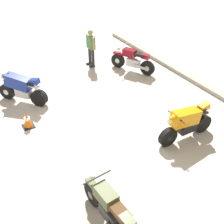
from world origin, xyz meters
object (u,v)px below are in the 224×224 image
(person_in_green_shirt, at_px, (91,46))
(traffic_cone, at_px, (27,120))
(motorcycle_orange_sportbike, at_px, (186,122))
(motorcycle_blue_sportbike, at_px, (21,87))
(motorcycle_maroon_cruiser, at_px, (133,60))
(motorcycle_olive_vintage, at_px, (110,210))

(person_in_green_shirt, height_order, traffic_cone, person_in_green_shirt)
(motorcycle_orange_sportbike, bearing_deg, motorcycle_blue_sportbike, -50.65)
(motorcycle_blue_sportbike, distance_m, person_in_green_shirt, 3.84)
(person_in_green_shirt, bearing_deg, motorcycle_orange_sportbike, 92.15)
(motorcycle_maroon_cruiser, height_order, traffic_cone, motorcycle_maroon_cruiser)
(motorcycle_maroon_cruiser, distance_m, traffic_cone, 5.36)
(motorcycle_blue_sportbike, relative_size, motorcycle_orange_sportbike, 0.83)
(motorcycle_maroon_cruiser, relative_size, motorcycle_orange_sportbike, 0.98)
(motorcycle_maroon_cruiser, bearing_deg, motorcycle_orange_sportbike, 138.10)
(motorcycle_blue_sportbike, xyz_separation_m, person_in_green_shirt, (-1.43, 3.54, 0.34))
(motorcycle_olive_vintage, distance_m, motorcycle_orange_sportbike, 3.70)
(traffic_cone, bearing_deg, motorcycle_maroon_cruiser, 107.03)
(person_in_green_shirt, relative_size, traffic_cone, 3.10)
(motorcycle_olive_vintage, relative_size, traffic_cone, 3.69)
(motorcycle_orange_sportbike, xyz_separation_m, traffic_cone, (-2.99, -3.96, -0.33))
(motorcycle_orange_sportbike, distance_m, traffic_cone, 4.97)
(motorcycle_olive_vintage, xyz_separation_m, traffic_cone, (-4.37, -0.52, -0.23))
(motorcycle_blue_sportbike, height_order, person_in_green_shirt, person_in_green_shirt)
(motorcycle_blue_sportbike, bearing_deg, motorcycle_olive_vintage, 142.11)
(motorcycle_maroon_cruiser, height_order, person_in_green_shirt, person_in_green_shirt)
(motorcycle_maroon_cruiser, relative_size, traffic_cone, 3.60)
(motorcycle_olive_vintage, distance_m, person_in_green_shirt, 8.08)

